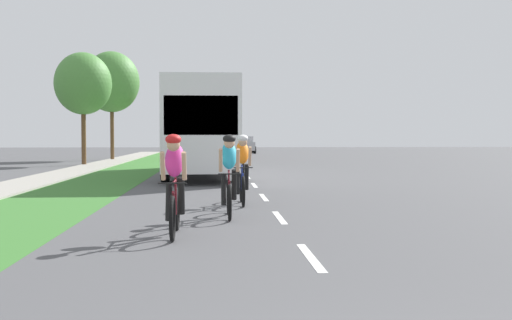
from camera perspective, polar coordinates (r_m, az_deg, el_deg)
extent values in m
plane|color=#4C4C4F|center=(22.29, -0.75, -1.69)|extent=(120.00, 120.00, 0.00)
cube|color=#38722D|center=(22.59, -13.62, -1.69)|extent=(2.75, 70.00, 0.01)
cube|color=#9E998E|center=(23.08, -19.22, -1.67)|extent=(1.82, 70.00, 0.10)
cube|color=white|center=(7.79, 5.20, -9.16)|extent=(0.12, 1.80, 0.01)
cube|color=white|center=(11.44, 2.24, -5.47)|extent=(0.12, 1.80, 0.01)
cube|color=white|center=(15.13, 0.74, -3.57)|extent=(0.12, 1.80, 0.01)
cube|color=white|center=(18.84, -0.18, -2.41)|extent=(0.12, 1.80, 0.01)
cube|color=white|center=(22.56, -0.79, -1.63)|extent=(0.12, 1.80, 0.01)
cube|color=white|center=(26.28, -1.22, -1.07)|extent=(0.12, 1.80, 0.01)
cube|color=white|center=(30.00, -1.55, -0.66)|extent=(0.12, 1.80, 0.01)
cube|color=white|center=(33.73, -1.81, -0.33)|extent=(0.12, 1.80, 0.01)
cube|color=white|center=(37.46, -2.01, -0.07)|extent=(0.12, 1.80, 0.01)
cube|color=white|center=(41.19, -2.18, 0.15)|extent=(0.12, 1.80, 0.01)
cube|color=white|center=(44.92, -2.32, 0.33)|extent=(0.12, 1.80, 0.01)
cube|color=white|center=(48.65, -2.44, 0.48)|extent=(0.12, 1.80, 0.01)
cube|color=white|center=(52.38, -2.54, 0.61)|extent=(0.12, 1.80, 0.01)
torus|color=black|center=(9.93, -7.52, -4.73)|extent=(0.06, 0.68, 0.68)
torus|color=black|center=(8.90, -7.94, -5.55)|extent=(0.06, 0.68, 0.68)
cylinder|color=maroon|center=(9.29, -7.77, -4.09)|extent=(0.04, 0.59, 0.43)
cylinder|color=maroon|center=(9.56, -7.65, -3.31)|extent=(0.04, 0.04, 0.55)
cylinder|color=maroon|center=(9.31, -7.76, -2.04)|extent=(0.03, 0.55, 0.03)
cylinder|color=black|center=(8.86, -7.95, -2.20)|extent=(0.42, 0.02, 0.02)
ellipsoid|color=#CC2D8C|center=(9.36, -7.74, 0.01)|extent=(0.30, 0.54, 0.63)
sphere|color=tan|center=(9.08, -7.87, 1.45)|extent=(0.20, 0.20, 0.20)
ellipsoid|color=red|center=(9.07, -7.87, 1.96)|extent=(0.24, 0.28, 0.16)
cylinder|color=tan|center=(9.10, -8.86, -0.57)|extent=(0.07, 0.26, 0.45)
cylinder|color=tan|center=(9.08, -6.85, -0.57)|extent=(0.07, 0.26, 0.45)
cylinder|color=black|center=(9.50, -8.29, -3.96)|extent=(0.10, 0.30, 0.60)
cylinder|color=black|center=(9.42, -7.10, -3.39)|extent=(0.10, 0.25, 0.61)
torus|color=black|center=(11.96, -2.64, -3.51)|extent=(0.06, 0.68, 0.68)
torus|color=black|center=(10.93, -2.52, -4.06)|extent=(0.06, 0.68, 0.68)
cylinder|color=maroon|center=(11.33, -2.57, -2.92)|extent=(0.04, 0.59, 0.43)
cylinder|color=maroon|center=(11.60, -2.60, -2.31)|extent=(0.04, 0.04, 0.55)
cylinder|color=maroon|center=(11.35, -2.58, -1.24)|extent=(0.03, 0.55, 0.03)
cylinder|color=black|center=(10.90, -2.53, -1.34)|extent=(0.42, 0.02, 0.02)
ellipsoid|color=#26A5CC|center=(11.41, -2.59, 0.43)|extent=(0.30, 0.54, 0.63)
sphere|color=tan|center=(11.12, -2.56, 1.62)|extent=(0.20, 0.20, 0.20)
ellipsoid|color=black|center=(11.12, -2.56, 2.03)|extent=(0.24, 0.28, 0.16)
cylinder|color=tan|center=(11.13, -3.38, -0.03)|extent=(0.07, 0.26, 0.45)
cylinder|color=tan|center=(11.14, -1.73, -0.02)|extent=(0.07, 0.26, 0.45)
cylinder|color=black|center=(11.53, -3.09, -2.84)|extent=(0.10, 0.30, 0.60)
cylinder|color=black|center=(11.47, -2.09, -2.36)|extent=(0.10, 0.25, 0.61)
torus|color=black|center=(14.10, -1.41, -2.63)|extent=(0.06, 0.68, 0.68)
torus|color=black|center=(13.06, -1.22, -3.02)|extent=(0.06, 0.68, 0.68)
cylinder|color=#23389E|center=(13.46, -1.30, -2.09)|extent=(0.04, 0.59, 0.43)
cylinder|color=#23389E|center=(13.74, -1.35, -1.59)|extent=(0.04, 0.04, 0.55)
cylinder|color=#23389E|center=(13.49, -1.31, -0.68)|extent=(0.03, 0.55, 0.03)
cylinder|color=black|center=(13.04, -1.22, -0.74)|extent=(0.42, 0.02, 0.02)
ellipsoid|color=orange|center=(13.55, -1.32, 0.73)|extent=(0.30, 0.54, 0.63)
sphere|color=tan|center=(13.26, -1.27, 1.73)|extent=(0.20, 0.20, 0.20)
ellipsoid|color=white|center=(13.26, -1.27, 2.08)|extent=(0.24, 0.28, 0.16)
cylinder|color=tan|center=(13.27, -1.96, 0.35)|extent=(0.07, 0.26, 0.45)
cylinder|color=tan|center=(13.28, -0.58, 0.35)|extent=(0.07, 0.26, 0.45)
cylinder|color=black|center=(13.66, -1.76, -2.03)|extent=(0.10, 0.30, 0.60)
cylinder|color=black|center=(13.61, -0.91, -1.62)|extent=(0.10, 0.25, 0.61)
cube|color=silver|center=(24.09, -4.92, 3.19)|extent=(2.50, 11.60, 3.10)
cube|color=#1E2833|center=(24.10, -4.92, 4.14)|extent=(2.52, 10.67, 0.64)
cube|color=#1E2833|center=(18.33, -5.25, 4.26)|extent=(2.25, 0.06, 1.20)
cylinder|color=black|center=(20.41, -8.61, -0.73)|extent=(0.28, 0.96, 0.96)
cylinder|color=black|center=(20.36, -1.58, -0.72)|extent=(0.28, 0.96, 0.96)
cylinder|color=black|center=(27.35, -7.40, 0.04)|extent=(0.28, 0.96, 0.96)
cylinder|color=black|center=(27.31, -2.16, 0.05)|extent=(0.28, 0.96, 0.96)
cube|color=red|center=(43.30, -4.59, 1.19)|extent=(1.96, 5.10, 0.76)
cube|color=red|center=(42.53, -4.60, 1.98)|extent=(1.80, 1.78, 0.64)
cube|color=#1E2833|center=(41.82, -4.61, 1.95)|extent=(1.67, 0.08, 0.52)
cube|color=red|center=(44.34, -5.74, 1.60)|extent=(0.08, 2.81, 0.40)
cube|color=red|center=(44.32, -3.40, 1.61)|extent=(0.08, 2.81, 0.40)
cube|color=red|center=(45.81, -4.55, 1.63)|extent=(1.80, 0.08, 0.40)
cylinder|color=black|center=(41.81, -5.95, 0.68)|extent=(0.26, 0.76, 0.76)
cylinder|color=black|center=(41.78, -3.27, 0.69)|extent=(0.26, 0.76, 0.76)
cylinder|color=black|center=(44.86, -5.81, 0.79)|extent=(0.26, 0.76, 0.76)
cylinder|color=black|center=(44.84, -3.31, 0.80)|extent=(0.26, 0.76, 0.76)
cube|color=#A5A8AD|center=(53.92, -1.14, 1.33)|extent=(1.76, 4.30, 0.76)
cube|color=#A5A8AD|center=(54.06, -1.15, 1.99)|extent=(1.55, 2.24, 0.52)
cube|color=#1E2833|center=(53.09, -1.10, 1.97)|extent=(1.44, 0.08, 0.44)
cylinder|color=black|center=(52.56, -2.03, 0.96)|extent=(0.22, 0.64, 0.64)
cylinder|color=black|center=(52.64, -0.12, 0.96)|extent=(0.22, 0.64, 0.64)
cylinder|color=black|center=(55.22, -2.12, 1.02)|extent=(0.22, 0.64, 0.64)
cylinder|color=black|center=(55.30, -0.30, 1.03)|extent=(0.22, 0.64, 0.64)
cylinder|color=brown|center=(32.94, -16.06, 2.23)|extent=(0.24, 0.24, 3.12)
ellipsoid|color=#478438|center=(33.05, -16.11, 7.00)|extent=(2.97, 2.97, 3.27)
cylinder|color=brown|center=(39.76, -13.52, 2.60)|extent=(0.24, 0.24, 3.61)
ellipsoid|color=#478438|center=(39.92, -13.56, 7.23)|extent=(3.54, 3.54, 3.90)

